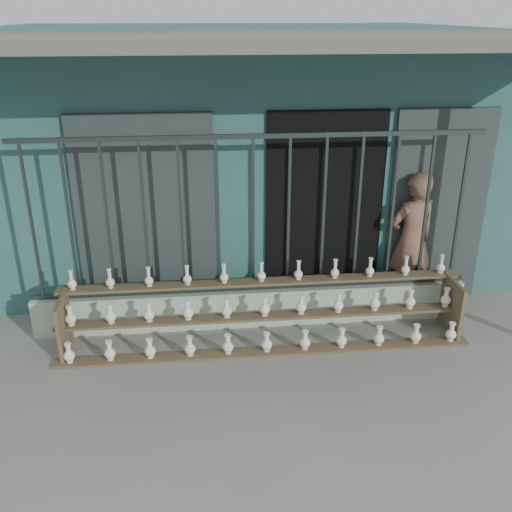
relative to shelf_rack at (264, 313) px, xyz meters
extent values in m
plane|color=slate|center=(-0.08, -0.89, -0.36)|extent=(60.00, 60.00, 0.00)
cube|color=#295753|center=(-0.08, 3.41, 1.24)|extent=(7.00, 5.00, 3.20)
cube|color=black|center=(0.82, 0.93, 0.84)|extent=(1.40, 0.12, 2.40)
cube|color=#222E2C|center=(-1.28, 0.89, 0.84)|extent=(1.60, 0.08, 2.40)
cube|color=#222E2C|center=(2.22, 0.89, 0.84)|extent=(1.20, 0.08, 2.40)
cube|color=#59544C|center=(-0.08, 0.31, 2.79)|extent=(7.40, 2.00, 0.12)
cube|color=#A7C3A8|center=(-0.08, 0.41, -0.13)|extent=(5.00, 0.20, 0.45)
cube|color=#283330|center=(-2.43, 0.41, 0.99)|extent=(0.03, 0.03, 1.80)
cube|color=#283330|center=(-2.04, 0.41, 0.99)|extent=(0.03, 0.03, 1.80)
cube|color=#283330|center=(-1.65, 0.41, 0.99)|extent=(0.03, 0.03, 1.80)
cube|color=#283330|center=(-1.25, 0.41, 0.99)|extent=(0.03, 0.03, 1.80)
cube|color=#283330|center=(-0.86, 0.41, 0.99)|extent=(0.03, 0.03, 1.80)
cube|color=#283330|center=(-0.47, 0.41, 0.99)|extent=(0.03, 0.03, 1.80)
cube|color=#283330|center=(-0.08, 0.41, 0.99)|extent=(0.03, 0.03, 1.80)
cube|color=#283330|center=(0.31, 0.41, 0.99)|extent=(0.03, 0.03, 1.80)
cube|color=#283330|center=(0.70, 0.41, 0.99)|extent=(0.03, 0.03, 1.80)
cube|color=#283330|center=(1.10, 0.41, 0.99)|extent=(0.03, 0.03, 1.80)
cube|color=#283330|center=(1.49, 0.41, 0.99)|extent=(0.03, 0.03, 1.80)
cube|color=#283330|center=(1.88, 0.41, 0.99)|extent=(0.03, 0.03, 1.80)
cube|color=#283330|center=(2.27, 0.41, 0.99)|extent=(0.03, 0.03, 1.80)
cube|color=#283330|center=(-0.08, 0.41, 1.86)|extent=(5.00, 0.04, 0.05)
cube|color=#283330|center=(-0.08, 0.41, 0.12)|extent=(5.00, 0.04, 0.05)
cube|color=brown|center=(0.00, -0.24, -0.34)|extent=(4.50, 0.18, 0.03)
cube|color=brown|center=(0.00, 0.01, -0.04)|extent=(4.50, 0.18, 0.03)
cube|color=brown|center=(0.00, 0.26, 0.26)|extent=(4.50, 0.18, 0.03)
cube|color=brown|center=(-2.15, 0.01, -0.04)|extent=(0.04, 0.55, 0.64)
cube|color=brown|center=(2.15, 0.01, -0.04)|extent=(0.04, 0.55, 0.64)
imported|color=brown|center=(1.88, 0.75, 0.49)|extent=(0.71, 0.56, 1.70)
camera|label=1|loc=(-0.65, -5.45, 3.06)|focal=40.00mm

